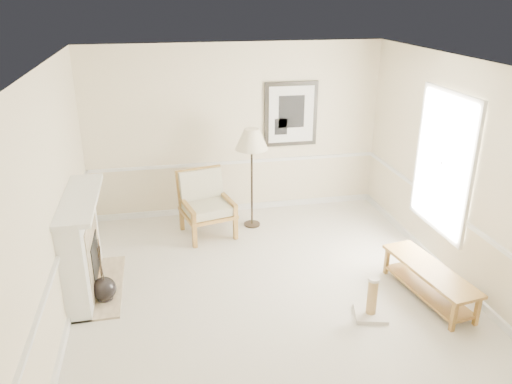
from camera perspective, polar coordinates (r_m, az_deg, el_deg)
The scene contains 8 objects.
ground at distance 6.60m, azimuth 1.78°, elevation -11.57°, with size 5.50×5.50×0.00m, color silver.
room at distance 5.88m, azimuth 3.13°, elevation 4.33°, with size 5.04×5.54×2.92m.
fireplace at distance 6.75m, azimuth -19.26°, elevation -5.81°, with size 0.64×1.64×1.31m.
floor_vase at distance 6.66m, azimuth -16.96°, elevation -10.62°, with size 0.30×0.30×0.89m.
armchair at distance 7.99m, azimuth -5.86°, elevation -0.97°, with size 0.92×0.97×1.01m.
floor_lamp at distance 7.86m, azimuth -0.50°, elevation 5.74°, with size 0.55×0.55×1.66m.
bench at distance 6.76m, azimuth 19.17°, elevation -9.25°, with size 0.65×1.52×0.42m.
scratching_post at distance 6.28m, azimuth 13.05°, elevation -12.36°, with size 0.45×0.45×0.53m.
Camera 1 is at (-1.28, -5.34, 3.66)m, focal length 35.00 mm.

